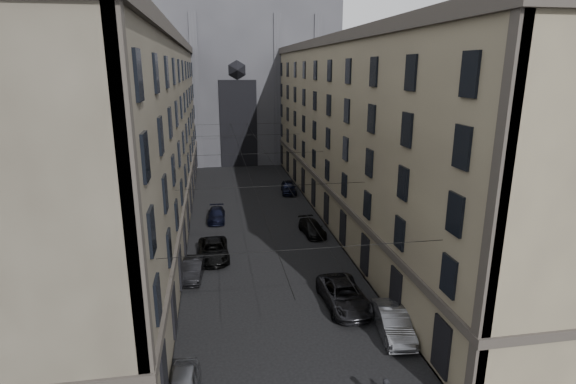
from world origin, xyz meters
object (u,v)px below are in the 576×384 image
car_left_midnear (193,269)px  car_left_far (216,215)px  car_left_midfar (214,250)px  car_right_midnear (344,295)px  gothic_tower (233,56)px  car_right_near (393,322)px  car_right_midfar (312,228)px  car_right_far (289,187)px

car_left_midnear → car_left_far: (2.00, 13.39, -0.08)m
car_left_midfar → car_right_midnear: size_ratio=0.92×
gothic_tower → car_left_midfar: size_ratio=10.59×
car_right_near → car_right_midfar: 17.72m
car_right_midfar → car_right_far: bearing=83.0°
car_left_far → car_right_midnear: size_ratio=0.75×
car_left_far → car_left_midnear: bearing=-96.3°
car_left_midfar → car_right_near: (10.78, -13.38, 0.05)m
car_left_midfar → car_left_far: bearing=86.1°
gothic_tower → car_right_near: 64.16m
car_left_midfar → car_right_midfar: (9.62, 4.30, -0.10)m
car_left_far → car_right_near: size_ratio=0.90×
car_right_midnear → car_right_far: bearing=86.3°
car_left_midnear → gothic_tower: bearing=89.1°
car_left_midnear → car_right_near: 15.90m
car_right_near → car_left_midnear: bearing=148.3°
car_left_midnear → car_right_midfar: (11.24, 7.73, -0.06)m
car_left_midfar → car_right_midfar: size_ratio=1.21×
car_right_midnear → car_right_far: 29.26m
car_left_far → car_right_far: 13.54m
car_left_midnear → car_right_far: 25.76m
car_left_far → car_right_far: car_right_far is taller
car_right_near → car_right_midfar: (-1.16, 17.68, -0.16)m
car_right_near → car_right_midnear: size_ratio=0.83×
car_right_near → car_right_far: (-0.91, 33.00, -0.03)m
car_left_midfar → car_left_far: car_left_midfar is taller
car_right_midnear → car_right_midfar: (0.84, 13.92, -0.17)m
car_right_far → car_left_far: bearing=-128.9°
car_left_midfar → car_left_far: (0.38, 9.96, -0.12)m
gothic_tower → car_right_far: (5.29, -28.57, -17.02)m
car_left_midfar → car_right_midnear: car_right_midnear is taller
car_left_far → car_right_near: 25.55m
car_left_midnear → car_right_midfar: 13.64m
car_left_midnear → car_right_midnear: size_ratio=0.73×
car_left_far → car_right_midfar: car_right_midfar is taller
car_left_midfar → car_right_far: 21.96m
car_right_near → car_right_midnear: car_right_midnear is taller
car_left_far → car_right_far: size_ratio=0.97×
car_right_near → car_right_midnear: bearing=125.1°
car_left_far → car_right_near: (10.40, -23.34, 0.17)m
car_left_midfar → car_right_midfar: car_left_midfar is taller
gothic_tower → car_right_midnear: bearing=-85.8°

